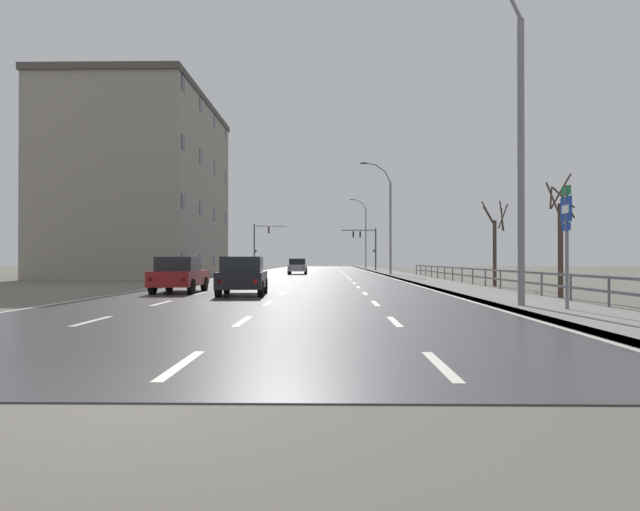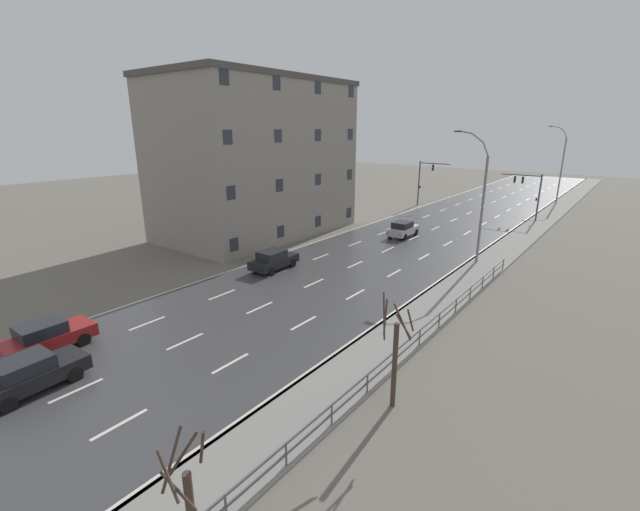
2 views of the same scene
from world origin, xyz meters
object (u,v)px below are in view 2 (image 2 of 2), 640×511
Objects in this scene: car_near_left at (30,373)px; car_distant at (273,260)px; traffic_signal_right at (529,188)px; car_far_left at (46,336)px; street_lamp_midground at (480,201)px; car_mid_centre at (403,229)px; traffic_signal_left at (424,177)px; street_lamp_distant at (561,166)px; brick_building at (257,158)px.

car_distant is at bearing 95.95° from car_near_left.
car_far_left is at bearing -103.38° from traffic_signal_right.
street_lamp_midground reaches higher than traffic_signal_right.
street_lamp_midground reaches higher than car_far_left.
car_near_left and car_distant have the same top height.
traffic_signal_right is at bearing 63.05° from car_mid_centre.
car_far_left is at bearing -86.96° from traffic_signal_left.
car_far_left is at bearing 146.56° from car_near_left.
traffic_signal_left is 49.56m from car_far_left.
street_lamp_distant reaches higher than traffic_signal_left.
car_near_left is 33.31m from car_mid_centre.
brick_building is (-21.60, -38.38, 2.33)m from street_lamp_distant.
car_distant is 15.98m from car_far_left.
traffic_signal_left reaches higher than car_far_left.
car_near_left is at bearing -107.03° from street_lamp_midground.
traffic_signal_right reaches higher than car_distant.
car_distant is at bearing -40.05° from brick_building.
car_far_left and car_mid_centre have the same top height.
street_lamp_midground is 0.96× the size of street_lamp_distant.
car_far_left is 26.92m from brick_building.
car_distant is at bearing -109.42° from traffic_signal_right.
street_lamp_midground is 1.70× the size of traffic_signal_left.
car_mid_centre is at bearing 86.20° from car_near_left.
traffic_signal_left is 1.49× the size of car_far_left.
car_distant is at bearing 88.74° from car_far_left.
car_far_left is (-3.05, 1.77, 0.00)m from car_near_left.
street_lamp_midground is at bearing 8.19° from brick_building.
street_lamp_midground is 21.93m from brick_building.
car_near_left is (-8.29, -49.40, -2.97)m from traffic_signal_right.
street_lamp_distant is at bearing 78.84° from car_near_left.
street_lamp_midground is 2.53× the size of car_mid_centre.
traffic_signal_right is (-0.67, -14.96, -1.53)m from street_lamp_distant.
car_far_left is at bearing -113.64° from street_lamp_midground.
traffic_signal_left is at bearing 172.79° from traffic_signal_right.
car_distant is 15.88m from car_mid_centre.
brick_building reaches higher than traffic_signal_left.
traffic_signal_right is at bearing 91.74° from street_lamp_midground.
brick_building is (-12.65, 25.97, 6.84)m from car_near_left.
brick_building reaches higher than street_lamp_midground.
car_distant and car_far_left have the same top height.
street_lamp_midground is 2.53× the size of car_far_left.
brick_building is at bearing 112.73° from car_near_left.
brick_building is at bearing -171.81° from street_lamp_midground.
street_lamp_distant is 2.63× the size of car_far_left.
car_distant is (-11.16, -31.64, -2.97)m from traffic_signal_right.
car_mid_centre is at bearing 83.26° from car_far_left.
street_lamp_distant is at bearing 60.63° from brick_building.
car_far_left is at bearing -100.85° from street_lamp_distant.
traffic_signal_left is at bearing 74.50° from brick_building.
street_lamp_distant is 1.97× the size of traffic_signal_right.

